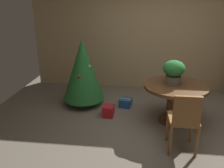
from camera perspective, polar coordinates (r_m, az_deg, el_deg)
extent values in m
plane|color=#756B5B|center=(3.96, 12.23, -11.93)|extent=(6.60, 6.60, 0.00)
cube|color=tan|center=(5.63, 11.25, 11.77)|extent=(6.00, 0.10, 2.60)
cylinder|color=brown|center=(4.38, 14.84, -8.63)|extent=(0.51, 0.51, 0.04)
cylinder|color=brown|center=(4.23, 15.23, -4.77)|extent=(0.26, 0.26, 0.61)
cylinder|color=brown|center=(4.11, 15.64, -0.58)|extent=(1.10, 1.10, 0.05)
cylinder|color=#665B51|center=(4.13, 14.95, 1.05)|extent=(0.27, 0.27, 0.15)
ellipsoid|color=#287533|center=(4.07, 15.21, 3.79)|extent=(0.38, 0.38, 0.28)
sphere|color=#EAD14C|center=(4.11, 13.92, 4.56)|extent=(0.07, 0.07, 0.07)
sphere|color=#EAD14C|center=(4.19, 14.90, 4.37)|extent=(0.06, 0.06, 0.06)
cylinder|color=brown|center=(3.70, 13.61, -10.42)|extent=(0.04, 0.04, 0.46)
cylinder|color=brown|center=(3.77, 19.14, -10.46)|extent=(0.04, 0.04, 0.46)
cylinder|color=brown|center=(3.38, 14.32, -13.63)|extent=(0.04, 0.04, 0.46)
cylinder|color=brown|center=(3.45, 20.41, -13.58)|extent=(0.04, 0.04, 0.46)
cube|color=brown|center=(3.45, 17.30, -8.38)|extent=(0.40, 0.42, 0.05)
cube|color=brown|center=(3.18, 18.28, -6.30)|extent=(0.36, 0.05, 0.41)
cylinder|color=brown|center=(4.91, -6.91, -4.20)|extent=(0.10, 0.10, 0.14)
cone|color=#287533|center=(4.67, -7.26, 3.60)|extent=(0.85, 0.85, 1.25)
sphere|color=red|center=(4.70, -8.88, 5.47)|extent=(0.05, 0.05, 0.05)
sphere|color=red|center=(4.90, -10.13, 0.37)|extent=(0.06, 0.06, 0.06)
sphere|color=red|center=(4.48, -8.17, 1.81)|extent=(0.06, 0.06, 0.06)
sphere|color=red|center=(4.75, -5.98, 5.15)|extent=(0.04, 0.04, 0.04)
sphere|color=gold|center=(4.77, -9.56, 2.78)|extent=(0.04, 0.04, 0.04)
sphere|color=silver|center=(4.54, -5.69, 4.46)|extent=(0.06, 0.06, 0.06)
cube|color=red|center=(4.37, -0.92, -6.72)|extent=(0.21, 0.25, 0.21)
cube|color=#9E287A|center=(4.37, -0.92, -6.72)|extent=(0.20, 0.04, 0.21)
cube|color=#1E569E|center=(4.76, 3.40, -4.63)|extent=(0.28, 0.29, 0.17)
cube|color=gold|center=(4.76, 3.40, -4.63)|extent=(0.24, 0.08, 0.17)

